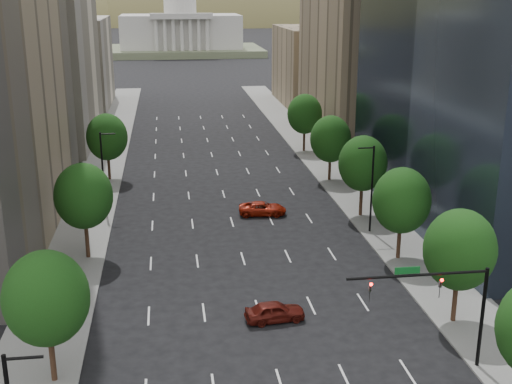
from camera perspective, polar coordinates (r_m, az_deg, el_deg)
name	(u,v)px	position (r m, az deg, el deg)	size (l,w,h in m)	color
sidewalk_left	(82,228)	(70.03, -14.84, -3.04)	(6.00, 200.00, 0.15)	slate
sidewalk_right	(374,215)	(72.78, 10.14, -1.95)	(6.00, 200.00, 0.15)	slate
midrise_cream_left	(42,30)	(110.10, -18.01, 13.18)	(14.00, 30.00, 35.00)	beige
filler_left	(74,63)	(143.31, -15.49, 10.71)	(14.00, 26.00, 18.00)	beige
parking_tan_right	(360,45)	(110.24, 8.98, 12.49)	(14.00, 30.00, 30.00)	#8C7759
filler_right	(314,66)	(142.70, 5.05, 10.82)	(14.00, 26.00, 16.00)	#8C7759
tree_right_1	(460,250)	(49.39, 17.21, -4.79)	(5.20, 5.20, 8.75)	#382316
tree_right_2	(402,201)	(59.84, 12.49, -0.73)	(5.20, 5.20, 8.61)	#382316
tree_right_3	(363,164)	(70.68, 9.23, 2.45)	(5.20, 5.20, 8.89)	#382316
tree_right_4	(331,139)	(83.88, 6.47, 4.58)	(5.20, 5.20, 8.46)	#382316
tree_right_5	(305,114)	(99.10, 4.23, 6.75)	(5.20, 5.20, 8.75)	#382316
tree_left_0	(46,298)	(42.07, -17.69, -8.77)	(5.20, 5.20, 8.75)	#382316
tree_left_1	(84,196)	(60.46, -14.70, -0.35)	(5.20, 5.20, 8.97)	#382316
tree_left_2	(107,137)	(85.58, -12.77, 4.66)	(5.20, 5.20, 8.68)	#382316
streetlight_rn	(371,187)	(66.20, 9.95, 0.46)	(1.70, 0.20, 9.00)	black
streetlight_ln	(103,170)	(73.13, -13.08, 1.87)	(1.70, 0.20, 9.00)	black
traffic_signal	(447,297)	(43.26, 16.22, -8.73)	(9.12, 0.40, 7.38)	black
capitol	(181,31)	(255.56, -6.52, 13.68)	(60.00, 40.00, 35.20)	#596647
foothills	(211,60)	(609.22, -3.95, 11.32)	(720.00, 413.00, 263.00)	olive
car_maroon	(275,311)	(49.49, 1.64, -10.29)	(1.79, 4.45, 1.52)	#53140D
car_red_far	(262,208)	(71.67, 0.57, -1.44)	(2.38, 5.16, 1.43)	#9B1C0B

